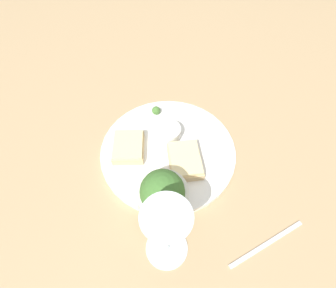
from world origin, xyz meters
name	(u,v)px	position (x,y,z in m)	size (l,w,h in m)	color
ground_plane	(168,152)	(0.00, 0.00, 0.00)	(4.00, 4.00, 0.00)	tan
dinner_plate	(168,151)	(0.00, 0.00, 0.01)	(0.31, 0.31, 0.01)	white
salad_bowl	(162,195)	(0.11, -0.08, 0.06)	(0.10, 0.10, 0.10)	silver
sauce_ramekin	(167,132)	(-0.03, 0.02, 0.03)	(0.06, 0.06, 0.03)	white
cheese_toast_near	(185,160)	(0.05, 0.01, 0.03)	(0.11, 0.10, 0.03)	#D1B27F
cheese_toast_far	(128,147)	(-0.04, -0.08, 0.03)	(0.11, 0.10, 0.03)	#D1B27F
wine_glass	(167,229)	(0.18, -0.11, 0.11)	(0.08, 0.08, 0.16)	silver
garnish	(156,110)	(-0.11, 0.03, 0.02)	(0.02, 0.02, 0.02)	#477533
fork	(267,244)	(0.27, 0.05, 0.00)	(0.02, 0.17, 0.01)	silver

